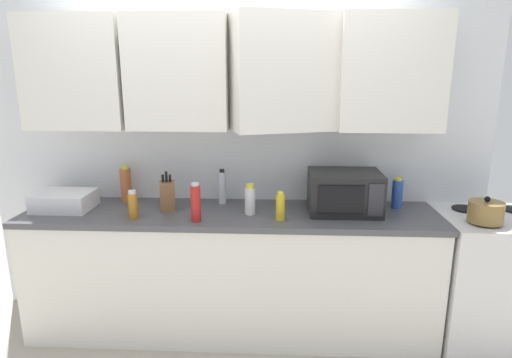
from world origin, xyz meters
The scene contains 14 objects.
wall_back_with_cabinets centered at (0.00, -0.07, 1.58)m, with size 3.71×0.53×2.60m.
counter_run centered at (0.00, -0.30, 0.45)m, with size 2.84×0.63×0.90m.
stove_range centered at (1.80, -0.32, 0.45)m, with size 0.76×0.64×0.91m.
kettle centered at (1.63, -0.46, 0.98)m, with size 0.21×0.21×0.17m.
microwave centered at (0.78, -0.27, 1.04)m, with size 0.48×0.37×0.28m.
dish_rack centered at (-1.16, -0.30, 0.96)m, with size 0.38×0.30×0.12m, color silver.
knife_block centered at (-0.44, -0.28, 1.00)m, with size 0.13×0.14×0.28m.
bottle_amber_vinegar centered at (-0.62, -0.47, 0.99)m, with size 0.06×0.06×0.19m.
bottle_red_sauce centered at (-0.20, -0.50, 1.02)m, with size 0.06×0.06×0.25m.
bottle_blue_cleaner centered at (1.16, -0.16, 1.00)m, with size 0.07×0.07×0.22m.
bottle_clear_tall centered at (-0.08, -0.11, 1.02)m, with size 0.05×0.05×0.26m.
bottle_white_jar centered at (0.14, -0.35, 1.00)m, with size 0.07×0.07×0.21m.
bottle_spice_jar centered at (-0.79, -0.10, 1.03)m, with size 0.08×0.08×0.27m.
bottle_yellow_mustard centered at (0.34, -0.45, 0.99)m, with size 0.06×0.06×0.19m.
Camera 1 is at (0.32, -3.09, 1.83)m, focal length 30.08 mm.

